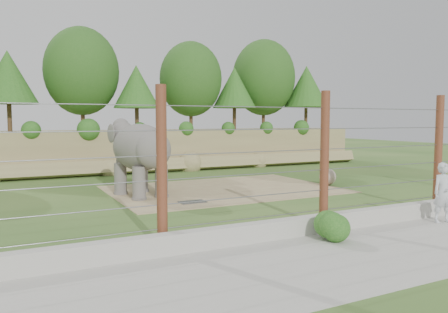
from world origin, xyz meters
name	(u,v)px	position (x,y,z in m)	size (l,w,h in m)	color
ground	(247,201)	(0.00, 0.00, 0.00)	(90.00, 90.00, 0.00)	#305920
back_embankment	(157,107)	(0.59, 12.68, 3.97)	(30.00, 5.52, 8.77)	#8C7C51
dirt_patch	(224,189)	(0.50, 3.00, 0.01)	(10.00, 7.00, 0.02)	#A0805D
drain_grate	(192,202)	(-2.02, 0.69, 0.04)	(1.00, 0.60, 0.03)	#262628
elephant	(140,158)	(-3.35, 3.07, 1.57)	(1.66, 3.88, 3.14)	#5D5752
stone_ball	(328,177)	(5.50, 1.79, 0.42)	(0.80, 0.80, 0.80)	gray
retaining_wall	(335,222)	(0.00, -5.00, 0.25)	(26.00, 0.35, 0.50)	#AFADA2
walkway	(390,248)	(0.00, -7.00, 0.01)	(26.00, 4.00, 0.01)	#AFADA2
barrier_fence	(324,159)	(0.00, -4.50, 2.00)	(20.26, 0.26, 4.00)	#5C2A17
walkway_shrub	(326,227)	(-1.00, -5.80, 0.39)	(0.76, 0.76, 0.76)	#1C561A
zookeeper	(444,193)	(3.58, -5.81, 0.93)	(0.67, 0.44, 1.85)	silver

